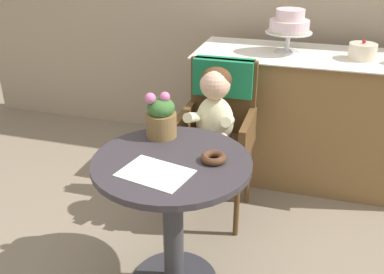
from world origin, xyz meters
The scene contains 9 objects.
cafe_table centered at (0.00, 0.00, 0.51)m, with size 0.72×0.72×0.72m.
wicker_chair centered at (0.04, 0.75, 0.64)m, with size 0.42×0.45×0.95m.
seated_child centered at (0.04, 0.60, 0.68)m, with size 0.27×0.32×0.73m.
paper_napkin centered at (-0.03, -0.13, 0.72)m, with size 0.29×0.21×0.00m, color white.
donut_front centered at (0.18, 0.04, 0.74)m, with size 0.11×0.11×0.04m.
flower_vase centered at (-0.13, 0.22, 0.83)m, with size 0.15×0.15×0.24m.
display_counter centered at (0.55, 1.30, 0.45)m, with size 1.56×0.62×0.90m.
tiered_cake_stand centered at (0.36, 1.30, 1.08)m, with size 0.30×0.30×0.28m.
round_layer_cake centered at (0.82, 1.27, 0.95)m, with size 0.17×0.17×0.12m.
Camera 1 is at (0.58, -1.63, 1.67)m, focal length 41.42 mm.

